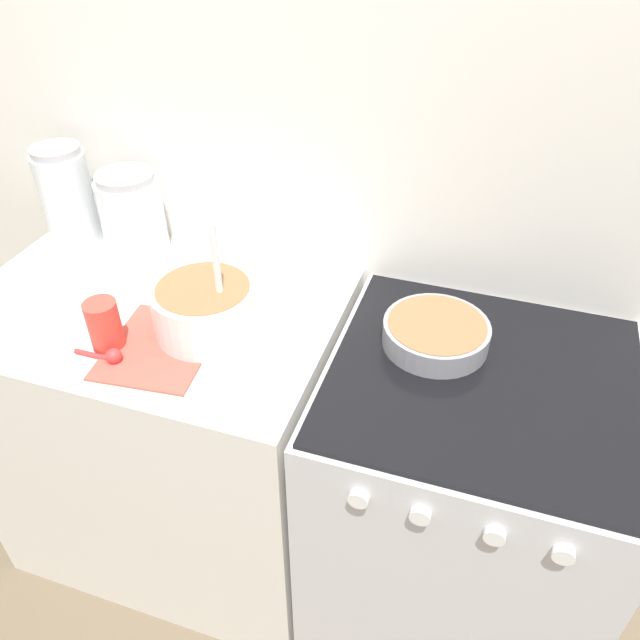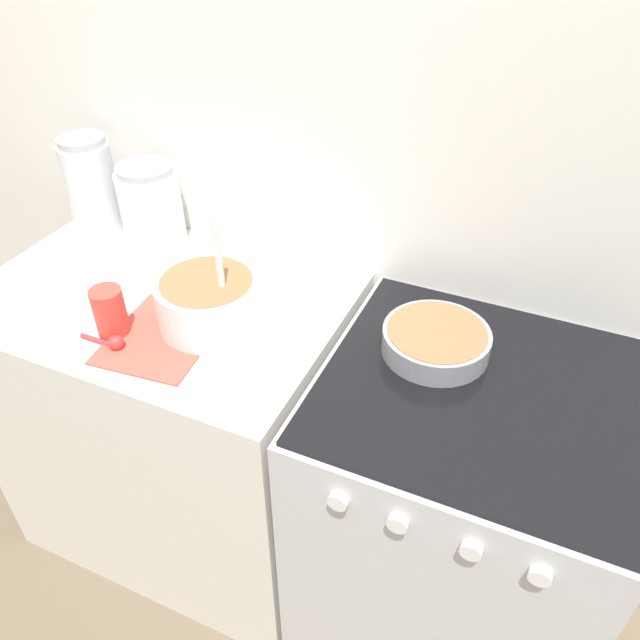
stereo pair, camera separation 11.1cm
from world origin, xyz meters
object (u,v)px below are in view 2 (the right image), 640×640
tin_can (110,312)px  mixing_bowl (209,300)px  stove (452,518)px  storage_jar_middle (152,211)px  storage_jar_left (93,192)px  baking_pan (436,340)px

tin_can → mixing_bowl: bearing=32.4°
stove → storage_jar_middle: storage_jar_middle is taller
storage_jar_left → tin_can: (0.35, -0.38, -0.06)m
tin_can → stove: bearing=11.3°
stove → tin_can: 0.98m
stove → storage_jar_left: (-1.16, 0.22, 0.57)m
mixing_bowl → storage_jar_middle: bearing=142.6°
tin_can → storage_jar_left: bearing=132.6°
storage_jar_left → storage_jar_middle: (0.20, -0.00, -0.02)m
storage_jar_middle → tin_can: storage_jar_middle is taller
stove → storage_jar_left: storage_jar_left is taller
baking_pan → mixing_bowl: bearing=-166.8°
stove → tin_can: size_ratio=7.63×
stove → storage_jar_middle: (-0.97, 0.22, 0.56)m
mixing_bowl → storage_jar_middle: size_ratio=1.24×
stove → mixing_bowl: bearing=-176.0°
mixing_bowl → tin_can: (-0.19, -0.12, -0.01)m
baking_pan → storage_jar_middle: bearing=170.6°
storage_jar_left → storage_jar_middle: size_ratio=1.20×
mixing_bowl → stove: bearing=4.0°
baking_pan → storage_jar_middle: size_ratio=1.03×
mixing_bowl → storage_jar_left: size_ratio=1.04×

